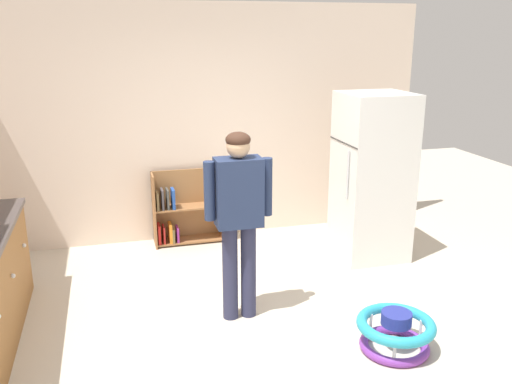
{
  "coord_description": "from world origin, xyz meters",
  "views": [
    {
      "loc": [
        -1.08,
        -3.83,
        2.38
      ],
      "look_at": [
        0.1,
        0.49,
        1.05
      ],
      "focal_mm": 38.06,
      "sensor_mm": 36.0,
      "label": 1
    }
  ],
  "objects_px": {
    "refrigerator": "(372,177)",
    "bookshelf": "(183,212)",
    "standing_person": "(239,210)",
    "baby_walker": "(395,331)"
  },
  "relations": [
    {
      "from": "refrigerator",
      "to": "standing_person",
      "type": "height_order",
      "value": "refrigerator"
    },
    {
      "from": "bookshelf",
      "to": "standing_person",
      "type": "distance_m",
      "value": 1.98
    },
    {
      "from": "refrigerator",
      "to": "baby_walker",
      "type": "height_order",
      "value": "refrigerator"
    },
    {
      "from": "bookshelf",
      "to": "standing_person",
      "type": "bearing_deg",
      "value": -83.4
    },
    {
      "from": "refrigerator",
      "to": "standing_person",
      "type": "distance_m",
      "value": 1.94
    },
    {
      "from": "standing_person",
      "to": "baby_walker",
      "type": "height_order",
      "value": "standing_person"
    },
    {
      "from": "standing_person",
      "to": "bookshelf",
      "type": "bearing_deg",
      "value": 96.6
    },
    {
      "from": "bookshelf",
      "to": "baby_walker",
      "type": "bearing_deg",
      "value": -65.13
    },
    {
      "from": "bookshelf",
      "to": "standing_person",
      "type": "xyz_separation_m",
      "value": [
        0.22,
        -1.87,
        0.6
      ]
    },
    {
      "from": "refrigerator",
      "to": "bookshelf",
      "type": "distance_m",
      "value": 2.18
    }
  ]
}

